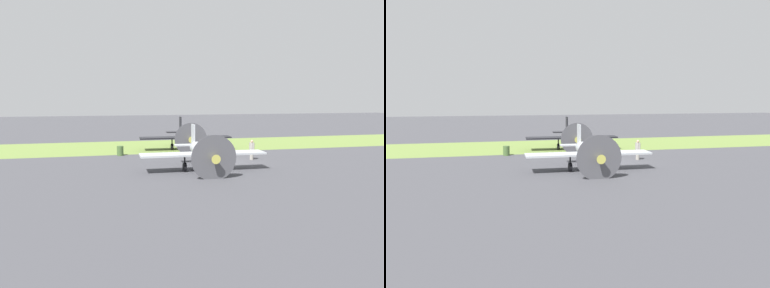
{
  "view_description": "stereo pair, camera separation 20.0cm",
  "coord_description": "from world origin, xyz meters",
  "views": [
    {
      "loc": [
        9.78,
        30.24,
        5.5
      ],
      "look_at": [
        1.99,
        -2.66,
        1.24
      ],
      "focal_mm": 35.68,
      "sensor_mm": 36.0,
      "label": 1
    },
    {
      "loc": [
        9.59,
        30.29,
        5.5
      ],
      "look_at": [
        1.99,
        -2.66,
        1.24
      ],
      "focal_mm": 35.68,
      "sensor_mm": 36.0,
      "label": 2
    }
  ],
  "objects": [
    {
      "name": "grass_verge",
      "position": [
        0.0,
        -11.29,
        0.0
      ],
      "size": [
        120.0,
        11.0,
        0.01
      ],
      "primitive_type": "cube",
      "color": "olive",
      "rests_on": "ground"
    },
    {
      "name": "airplane_lead",
      "position": [
        2.56,
        3.09,
        1.4
      ],
      "size": [
        9.36,
        7.44,
        3.36
      ],
      "rotation": [
        0.0,
        0.0,
        -0.02
      ],
      "color": "#B2B7BC",
      "rests_on": "ground"
    },
    {
      "name": "ground_crew_chief",
      "position": [
        -2.8,
        -0.39,
        0.91
      ],
      "size": [
        0.38,
        0.6,
        1.73
      ],
      "rotation": [
        0.0,
        0.0,
        1.9
      ],
      "color": "#9E998E",
      "rests_on": "ground"
    },
    {
      "name": "ground_plane",
      "position": [
        0.0,
        0.0,
        0.0
      ],
      "size": [
        160.0,
        160.0,
        0.0
      ],
      "primitive_type": "plane",
      "color": "#424247"
    },
    {
      "name": "airplane_wingman",
      "position": [
        1.43,
        -8.1,
        1.41
      ],
      "size": [
        9.46,
        7.49,
        3.37
      ],
      "rotation": [
        0.0,
        0.0,
        -0.05
      ],
      "color": "black",
      "rests_on": "ground"
    },
    {
      "name": "fuel_drum",
      "position": [
        8.2,
        -5.41,
        0.45
      ],
      "size": [
        0.6,
        0.6,
        0.9
      ],
      "primitive_type": "cylinder",
      "color": "#476633",
      "rests_on": "ground"
    }
  ]
}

